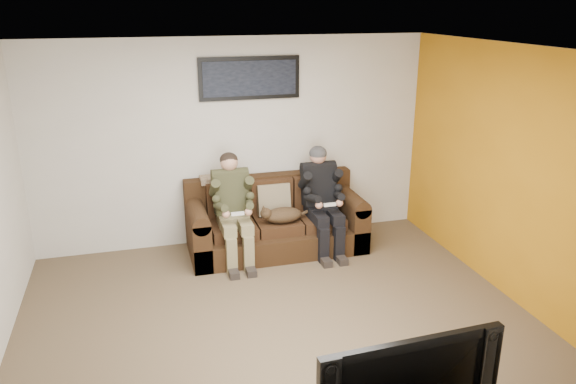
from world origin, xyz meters
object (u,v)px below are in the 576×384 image
object	(u,v)px
person_right	(322,194)
television	(401,378)
framed_poster	(250,78)
cat	(282,215)
sofa	(275,223)
person_left	(233,202)

from	to	relation	value
person_right	television	bearing A→B (deg)	-101.26
person_right	framed_poster	distance (m)	1.67
cat	framed_poster	size ratio (longest dim) A/B	0.53
sofa	person_left	size ratio (longest dim) A/B	1.68
sofa	television	xyz separation A→B (m)	(-0.16, -3.78, 0.45)
framed_poster	person_left	bearing A→B (deg)	-122.11
framed_poster	television	bearing A→B (deg)	-89.43
person_left	television	bearing A→B (deg)	-83.66
sofa	person_left	world-z (taller)	person_left
television	framed_poster	bearing A→B (deg)	88.32
person_left	framed_poster	world-z (taller)	framed_poster
person_left	cat	distance (m)	0.61
person_right	television	xyz separation A→B (m)	(-0.72, -3.60, 0.06)
sofa	framed_poster	xyz separation A→B (m)	(-0.20, 0.39, 1.77)
sofa	person_left	bearing A→B (deg)	-162.00
television	person_left	bearing A→B (deg)	94.09
person_right	cat	world-z (taller)	person_right
framed_poster	sofa	bearing A→B (deg)	-62.77
person_right	cat	size ratio (longest dim) A/B	1.97
framed_poster	cat	bearing A→B (deg)	-71.16
person_right	framed_poster	xyz separation A→B (m)	(-0.76, 0.57, 1.37)
sofa	person_left	xyz separation A→B (m)	(-0.56, -0.18, 0.39)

